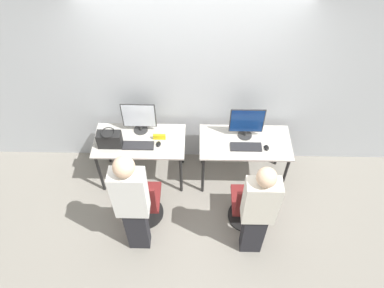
% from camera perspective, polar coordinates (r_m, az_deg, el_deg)
% --- Properties ---
extents(ground_plane, '(20.00, 20.00, 0.00)m').
position_cam_1_polar(ground_plane, '(5.23, -0.03, -7.54)').
color(ground_plane, gray).
extents(wall_back, '(12.00, 0.05, 2.80)m').
position_cam_1_polar(wall_back, '(4.67, 0.15, 9.61)').
color(wall_back, '#B7BCC1').
rests_on(wall_back, ground_plane).
extents(desk_left, '(1.18, 0.60, 0.76)m').
position_cam_1_polar(desk_left, '(4.93, -7.91, -0.15)').
color(desk_left, '#BCB7AD').
rests_on(desk_left, ground_plane).
extents(monitor_left, '(0.43, 0.18, 0.46)m').
position_cam_1_polar(monitor_left, '(4.82, -8.08, 4.04)').
color(monitor_left, '#2D2D2D').
rests_on(monitor_left, desk_left).
extents(keyboard_left, '(0.39, 0.14, 0.02)m').
position_cam_1_polar(keyboard_left, '(4.79, -8.17, -0.23)').
color(keyboard_left, '#262628').
rests_on(keyboard_left, desk_left).
extents(mouse_left, '(0.06, 0.09, 0.03)m').
position_cam_1_polar(mouse_left, '(4.77, -5.13, 0.00)').
color(mouse_left, black).
rests_on(mouse_left, desk_left).
extents(office_chair_left, '(0.48, 0.48, 0.86)m').
position_cam_1_polar(office_chair_left, '(4.78, -7.54, -8.88)').
color(office_chair_left, black).
rests_on(office_chair_left, ground_plane).
extents(person_left, '(0.36, 0.22, 1.67)m').
position_cam_1_polar(person_left, '(4.11, -9.12, -8.95)').
color(person_left, '#232328').
rests_on(person_left, ground_plane).
extents(desk_right, '(1.18, 0.60, 0.76)m').
position_cam_1_polar(desk_right, '(4.92, 8.02, -0.38)').
color(desk_right, '#BCB7AD').
rests_on(desk_right, ground_plane).
extents(monitor_right, '(0.43, 0.18, 0.46)m').
position_cam_1_polar(monitor_right, '(4.75, 8.34, 3.25)').
color(monitor_right, '#2D2D2D').
rests_on(monitor_right, desk_right).
extents(keyboard_right, '(0.39, 0.14, 0.02)m').
position_cam_1_polar(keyboard_right, '(4.78, 8.23, -0.44)').
color(keyboard_right, '#262628').
rests_on(keyboard_right, desk_right).
extents(mouse_right, '(0.06, 0.09, 0.03)m').
position_cam_1_polar(mouse_right, '(4.81, 11.30, -0.55)').
color(mouse_right, black).
rests_on(mouse_right, desk_right).
extents(office_chair_right, '(0.48, 0.48, 0.86)m').
position_cam_1_polar(office_chair_right, '(4.77, 8.69, -9.34)').
color(office_chair_right, black).
rests_on(office_chair_right, ground_plane).
extents(person_right, '(0.36, 0.20, 1.56)m').
position_cam_1_polar(person_right, '(4.16, 10.06, -9.99)').
color(person_right, '#232328').
rests_on(person_right, ground_plane).
extents(handbag, '(0.30, 0.18, 0.25)m').
position_cam_1_polar(handbag, '(4.79, -12.46, 0.72)').
color(handbag, black).
rests_on(handbag, desk_left).
extents(placard_left, '(0.16, 0.03, 0.08)m').
position_cam_1_polar(placard_left, '(4.82, -5.00, 1.10)').
color(placard_left, yellow).
rests_on(placard_left, desk_left).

